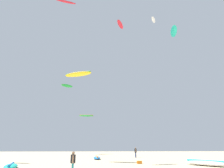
{
  "coord_description": "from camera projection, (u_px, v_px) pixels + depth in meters",
  "views": [
    {
      "loc": [
        -1.4,
        -10.84,
        2.06
      ],
      "look_at": [
        0.0,
        19.46,
        11.28
      ],
      "focal_mm": 32.25,
      "sensor_mm": 36.0,
      "label": 1
    }
  ],
  "objects": [
    {
      "name": "person_foreground",
      "position": [
        73.0,
        161.0,
        14.63
      ],
      "size": [
        0.36,
        0.53,
        1.61
      ],
      "rotation": [
        0.0,
        0.0,
        3.26
      ],
      "color": "teal",
      "rests_on": "ground"
    },
    {
      "name": "person_midground",
      "position": [
        136.0,
        152.0,
        34.53
      ],
      "size": [
        0.38,
        0.56,
        1.69
      ],
      "rotation": [
        0.0,
        0.0,
        3.26
      ],
      "color": "navy",
      "rests_on": "ground"
    },
    {
      "name": "kite_grounded_near",
      "position": [
        97.0,
        158.0,
        30.46
      ],
      "size": [
        1.38,
        3.81,
        0.45
      ],
      "color": "blue",
      "rests_on": "ground"
    },
    {
      "name": "kite_grounded_mid",
      "position": [
        207.0,
        163.0,
        20.66
      ],
      "size": [
        3.92,
        4.67,
        0.56
      ],
      "color": "white",
      "rests_on": "ground"
    },
    {
      "name": "kite_grounded_far",
      "position": [
        11.0,
        166.0,
        18.18
      ],
      "size": [
        2.16,
        4.06,
        0.46
      ],
      "color": "#19B29E",
      "rests_on": "ground"
    },
    {
      "name": "gear_bag",
      "position": [
        139.0,
        162.0,
        23.06
      ],
      "size": [
        0.56,
        0.36,
        0.32
      ],
      "primitive_type": "cube",
      "color": "orange",
      "rests_on": "ground"
    },
    {
      "name": "kite_aloft_0",
      "position": [
        67.0,
        86.0,
        52.71
      ],
      "size": [
        3.19,
        2.79,
        0.79
      ],
      "color": "green"
    },
    {
      "name": "kite_aloft_1",
      "position": [
        78.0,
        74.0,
        30.12
      ],
      "size": [
        4.55,
        2.93,
        0.59
      ],
      "color": "yellow"
    },
    {
      "name": "kite_aloft_3",
      "position": [
        86.0,
        116.0,
        51.81
      ],
      "size": [
        3.8,
        1.26,
        0.51
      ],
      "color": "green"
    },
    {
      "name": "kite_aloft_4",
      "position": [
        174.0,
        31.0,
        29.43
      ],
      "size": [
        1.66,
        3.39,
        0.75
      ],
      "color": "#19B29E"
    },
    {
      "name": "kite_aloft_5",
      "position": [
        66.0,
        2.0,
        32.62
      ],
      "size": [
        3.46,
        1.86,
        0.75
      ],
      "color": "red"
    },
    {
      "name": "kite_aloft_6",
      "position": [
        120.0,
        24.0,
        36.24
      ],
      "size": [
        1.78,
        3.16,
        0.57
      ],
      "color": "red"
    },
    {
      "name": "kite_aloft_7",
      "position": [
        153.0,
        20.0,
        37.6
      ],
      "size": [
        1.53,
        2.2,
        0.52
      ],
      "color": "white"
    }
  ]
}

